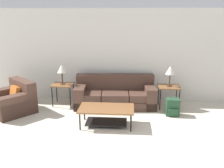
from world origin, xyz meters
TOP-DOWN VIEW (x-y plane):
  - wall_back at (0.00, 4.03)m, footprint 9.06×0.06m
  - couch at (-0.05, 3.48)m, footprint 2.21×1.02m
  - armchair at (-2.63, 2.81)m, footprint 1.37×1.36m
  - coffee_table at (-0.17, 2.18)m, footprint 1.22×0.68m
  - side_table_left at (-1.48, 3.44)m, footprint 0.57×0.50m
  - side_table_right at (1.39, 3.44)m, footprint 0.57×0.50m
  - table_lamp_left at (-1.48, 3.44)m, footprint 0.24×0.24m
  - table_lamp_right at (1.39, 3.44)m, footprint 0.24×0.24m
  - backpack at (1.42, 2.89)m, footprint 0.32×0.32m

SIDE VIEW (x-z plane):
  - backpack at x=1.42m, z-range 0.00..0.42m
  - armchair at x=-2.63m, z-range -0.11..0.69m
  - couch at x=-0.05m, z-range -0.11..0.71m
  - coffee_table at x=-0.17m, z-range 0.10..0.53m
  - side_table_left at x=-1.48m, z-range 0.24..0.83m
  - side_table_right at x=1.39m, z-range 0.24..0.83m
  - table_lamp_left at x=-1.48m, z-range 0.74..1.28m
  - table_lamp_right at x=1.39m, z-range 0.74..1.28m
  - wall_back at x=0.00m, z-range 0.00..2.60m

